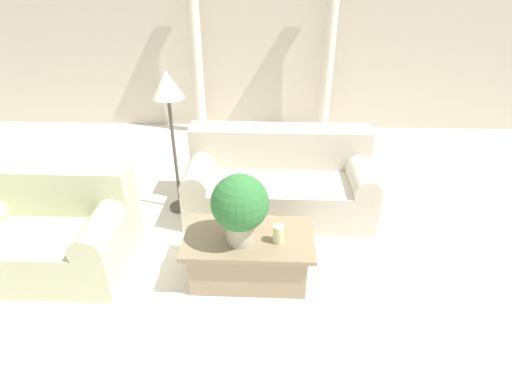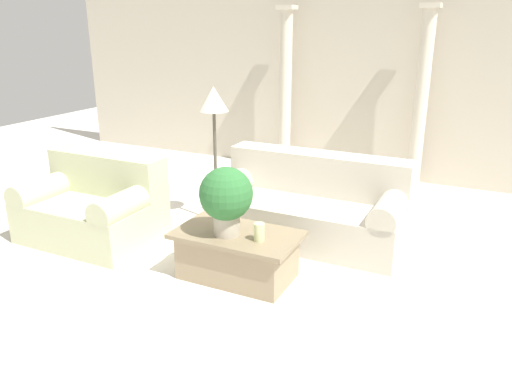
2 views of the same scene
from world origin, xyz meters
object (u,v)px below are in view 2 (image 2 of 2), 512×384
object	(u,v)px
loveseat	(94,205)
floor_lamp	(214,110)
sofa_long	(310,206)
coffee_table	(237,254)
potted_plant	(226,197)

from	to	relation	value
loveseat	floor_lamp	distance (m)	1.64
sofa_long	floor_lamp	distance (m)	1.48
sofa_long	loveseat	world-z (taller)	same
coffee_table	floor_lamp	bearing A→B (deg)	128.18
sofa_long	potted_plant	size ratio (longest dim) A/B	3.27
sofa_long	potted_plant	distance (m)	1.35
sofa_long	coffee_table	size ratio (longest dim) A/B	1.80
loveseat	coffee_table	bearing A→B (deg)	-4.39
loveseat	floor_lamp	xyz separation A→B (m)	(0.95, 0.95, 0.94)
sofa_long	floor_lamp	size ratio (longest dim) A/B	1.28
loveseat	floor_lamp	size ratio (longest dim) A/B	0.88
coffee_table	loveseat	bearing A→B (deg)	175.61
coffee_table	floor_lamp	size ratio (longest dim) A/B	0.71
loveseat	potted_plant	size ratio (longest dim) A/B	2.25
sofa_long	potted_plant	bearing A→B (deg)	-105.26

